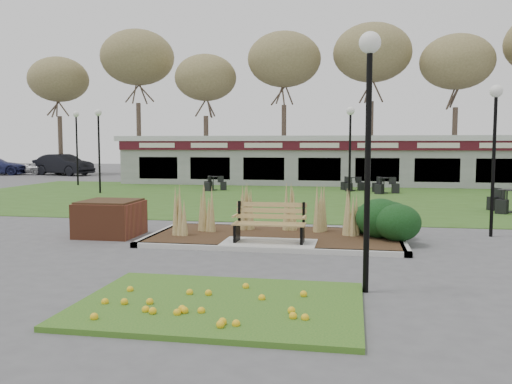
% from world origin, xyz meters
% --- Properties ---
extents(ground, '(100.00, 100.00, 0.00)m').
position_xyz_m(ground, '(0.00, 0.00, 0.00)').
color(ground, '#515154').
rests_on(ground, ground).
extents(lawn, '(34.00, 16.00, 0.02)m').
position_xyz_m(lawn, '(0.00, 12.00, 0.01)').
color(lawn, '#355A1C').
rests_on(lawn, ground).
extents(flower_bed, '(4.20, 3.00, 0.16)m').
position_xyz_m(flower_bed, '(0.00, -4.60, 0.07)').
color(flower_bed, '#25601B').
rests_on(flower_bed, ground).
extents(planting_bed, '(6.75, 3.40, 1.27)m').
position_xyz_m(planting_bed, '(1.27, 1.35, 0.37)').
color(planting_bed, '#322414').
rests_on(planting_bed, ground).
extents(park_bench, '(1.70, 0.66, 0.93)m').
position_xyz_m(park_bench, '(0.00, 0.25, 0.59)').
color(park_bench, '#AD8C4E').
rests_on(park_bench, ground).
extents(brick_planter, '(1.50, 1.50, 0.95)m').
position_xyz_m(brick_planter, '(-4.40, 1.00, 0.48)').
color(brick_planter, brown).
rests_on(brick_planter, ground).
extents(food_pavilion, '(24.60, 3.40, 2.90)m').
position_xyz_m(food_pavilion, '(0.00, 19.96, 1.48)').
color(food_pavilion, gray).
rests_on(food_pavilion, ground).
extents(tree_backdrop, '(47.24, 5.24, 10.36)m').
position_xyz_m(tree_backdrop, '(0.00, 28.00, 8.36)').
color(tree_backdrop, '#47382B').
rests_on(tree_backdrop, ground).
extents(lamp_post_near_left, '(0.35, 0.35, 4.20)m').
position_xyz_m(lamp_post_near_left, '(2.16, -3.37, 3.06)').
color(lamp_post_near_left, black).
rests_on(lamp_post_near_left, ground).
extents(lamp_post_near_right, '(0.33, 0.33, 3.95)m').
position_xyz_m(lamp_post_near_right, '(5.51, 2.69, 2.88)').
color(lamp_post_near_right, black).
rests_on(lamp_post_near_right, ground).
extents(lamp_post_mid_left, '(0.34, 0.34, 4.13)m').
position_xyz_m(lamp_post_mid_left, '(-10.39, 12.53, 3.01)').
color(lamp_post_mid_left, black).
rests_on(lamp_post_mid_left, ground).
extents(lamp_post_far_right, '(0.32, 0.32, 3.84)m').
position_xyz_m(lamp_post_far_right, '(1.77, 8.77, 2.80)').
color(lamp_post_far_right, black).
rests_on(lamp_post_far_right, ground).
extents(lamp_post_far_left, '(0.36, 0.36, 4.34)m').
position_xyz_m(lamp_post_far_left, '(-14.00, 17.00, 3.16)').
color(lamp_post_far_left, black).
rests_on(lamp_post_far_left, ground).
extents(bistro_set_a, '(1.31, 1.30, 0.72)m').
position_xyz_m(bistro_set_a, '(-5.29, 15.06, 0.26)').
color(bistro_set_a, black).
rests_on(bistro_set_a, ground).
extents(bistro_set_b, '(1.30, 1.44, 0.77)m').
position_xyz_m(bistro_set_b, '(3.39, 14.91, 0.28)').
color(bistro_set_b, black).
rests_on(bistro_set_b, ground).
extents(bistro_set_c, '(1.25, 1.25, 0.69)m').
position_xyz_m(bistro_set_c, '(1.82, 16.14, 0.25)').
color(bistro_set_c, black).
rests_on(bistro_set_c, ground).
extents(bistro_set_d, '(1.32, 1.51, 0.80)m').
position_xyz_m(bistro_set_d, '(7.29, 8.08, 0.29)').
color(bistro_set_d, black).
rests_on(bistro_set_d, ground).
extents(car_silver, '(3.89, 2.47, 1.23)m').
position_xyz_m(car_silver, '(-21.80, 27.00, 0.62)').
color(car_silver, '#A2A3A7').
rests_on(car_silver, ground).
extents(car_black, '(5.25, 3.05, 1.63)m').
position_xyz_m(car_black, '(-20.31, 26.42, 0.82)').
color(car_black, black).
rests_on(car_black, ground).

